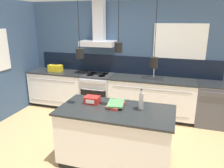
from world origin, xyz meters
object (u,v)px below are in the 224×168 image
object	(u,v)px
yellow_toolbox	(55,68)
oven_range	(98,92)
dishwasher	(211,104)
book_stack	(116,104)
bottle_on_island	(141,101)
red_supply_box	(92,100)

from	to	relation	value
yellow_toolbox	oven_range	bearing A→B (deg)	-0.22
oven_range	dishwasher	xyz separation A→B (m)	(2.56, 0.00, -0.00)
dishwasher	book_stack	distance (m)	2.42
bottle_on_island	yellow_toolbox	size ratio (longest dim) A/B	0.91
dishwasher	red_supply_box	world-z (taller)	red_supply_box
oven_range	book_stack	bearing A→B (deg)	-61.18
dishwasher	red_supply_box	size ratio (longest dim) A/B	3.96
bottle_on_island	book_stack	distance (m)	0.40
dishwasher	book_stack	size ratio (longest dim) A/B	2.44
yellow_toolbox	book_stack	bearing A→B (deg)	-39.84
dishwasher	book_stack	xyz separation A→B (m)	(-1.60, -1.76, 0.49)
oven_range	red_supply_box	xyz separation A→B (m)	(0.57, -1.74, 0.51)
dishwasher	yellow_toolbox	bearing A→B (deg)	180.00
oven_range	yellow_toolbox	distance (m)	1.26
bottle_on_island	yellow_toolbox	xyz separation A→B (m)	(-2.49, 1.74, -0.05)
red_supply_box	yellow_toolbox	size ratio (longest dim) A/B	0.68
oven_range	yellow_toolbox	xyz separation A→B (m)	(-1.14, 0.00, 0.54)
oven_range	book_stack	distance (m)	2.06
book_stack	red_supply_box	size ratio (longest dim) A/B	1.62
dishwasher	yellow_toolbox	world-z (taller)	yellow_toolbox
book_stack	red_supply_box	xyz separation A→B (m)	(-0.39, 0.01, 0.02)
oven_range	bottle_on_island	xyz separation A→B (m)	(1.35, -1.74, 0.58)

